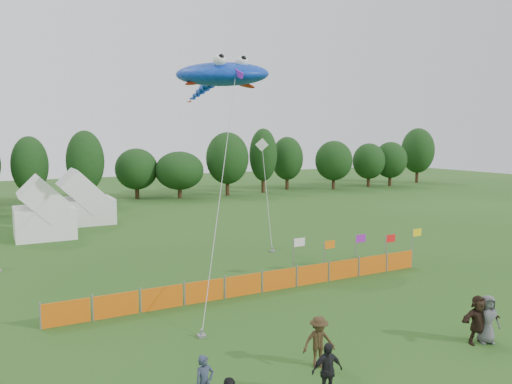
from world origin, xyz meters
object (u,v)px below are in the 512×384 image
barrier_fence (261,282)px  tent_left (44,213)px  tent_right (82,203)px  spectator_d (327,371)px  stingray_kite (220,75)px  spectator_a (205,383)px  spectator_e (487,319)px  spectator_c (319,342)px  spectator_f (478,320)px

barrier_fence → tent_left: bearing=112.8°
tent_left → tent_right: tent_left is taller
spectator_d → tent_left: bearing=107.2°
barrier_fence → stingray_kite: stingray_kite is taller
tent_right → barrier_fence: bearing=-79.3°
spectator_a → spectator_e: size_ratio=0.89×
barrier_fence → spectator_d: 10.05m
barrier_fence → spectator_d: spectator_d is taller
spectator_c → spectator_f: size_ratio=0.96×
spectator_e → spectator_f: size_ratio=1.00×
spectator_f → spectator_d: bearing=-166.2°
tent_left → spectator_a: (1.64, -27.73, -1.07)m
barrier_fence → spectator_e: (4.52, -9.13, 0.40)m
spectator_a → barrier_fence: bearing=44.7°
tent_right → spectator_a: (-1.87, -32.57, -1.00)m
barrier_fence → spectator_f: (4.16, -9.00, 0.40)m
tent_left → tent_right: bearing=54.1°
spectator_f → stingray_kite: (-2.17, 18.26, 10.56)m
tent_left → tent_right: 5.98m
tent_left → spectator_f: bearing=-66.6°
spectator_a → spectator_f: size_ratio=0.89×
spectator_d → spectator_e: 7.58m
tent_right → spectator_d: tent_right is taller
spectator_c → spectator_f: bearing=2.4°
tent_right → spectator_e: size_ratio=2.81×
spectator_e → spectator_a: bearing=-157.8°
barrier_fence → spectator_a: 10.67m
tent_left → spectator_e: tent_left is taller
tent_left → spectator_e: (12.59, -28.35, -0.97)m
spectator_c → spectator_e: 6.75m
tent_left → stingray_kite: (10.06, -9.96, 9.59)m
tent_left → barrier_fence: bearing=-67.2°
tent_right → spectator_a: 32.64m
spectator_c → spectator_d: size_ratio=1.02×
tent_right → spectator_a: size_ratio=3.16×
tent_right → stingray_kite: (6.56, -14.80, 9.66)m
tent_left → spectator_d: size_ratio=2.49×
spectator_d → stingray_kite: 22.20m
spectator_f → barrier_fence: bearing=124.0°
tent_right → stingray_kite: bearing=-66.1°
stingray_kite → spectator_e: bearing=-82.2°
tent_left → spectator_f: tent_left is taller
spectator_a → spectator_c: size_ratio=0.93×
spectator_a → spectator_c: spectator_c is taller
barrier_fence → spectator_c: (-2.10, -7.81, 0.37)m
spectator_a → spectator_c: (4.33, 0.69, 0.06)m
stingray_kite → spectator_a: bearing=-115.4°
spectator_e → tent_right: bearing=130.8°
spectator_a → stingray_kite: bearing=56.4°
tent_right → spectator_f: size_ratio=2.81×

